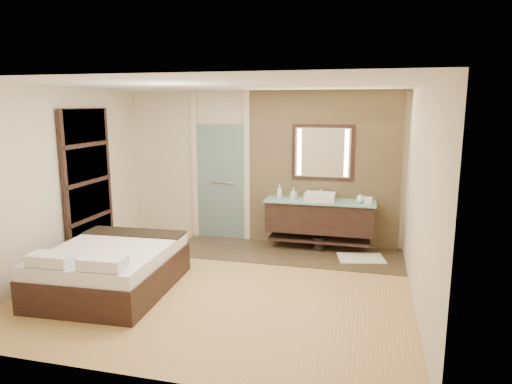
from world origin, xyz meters
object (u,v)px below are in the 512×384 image
(mirror_unit, at_px, (323,153))
(vanity, at_px, (320,217))
(bed, at_px, (111,268))
(waste_bin, at_px, (319,244))

(mirror_unit, bearing_deg, vanity, -90.00)
(vanity, height_order, bed, vanity)
(vanity, distance_m, bed, 3.50)
(vanity, distance_m, waste_bin, 0.47)
(mirror_unit, distance_m, waste_bin, 1.56)
(mirror_unit, bearing_deg, waste_bin, -88.82)
(vanity, distance_m, mirror_unit, 1.10)
(bed, bearing_deg, vanity, 41.63)
(mirror_unit, bearing_deg, bed, -133.16)
(mirror_unit, xyz_separation_m, bed, (-2.50, -2.67, -1.35))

